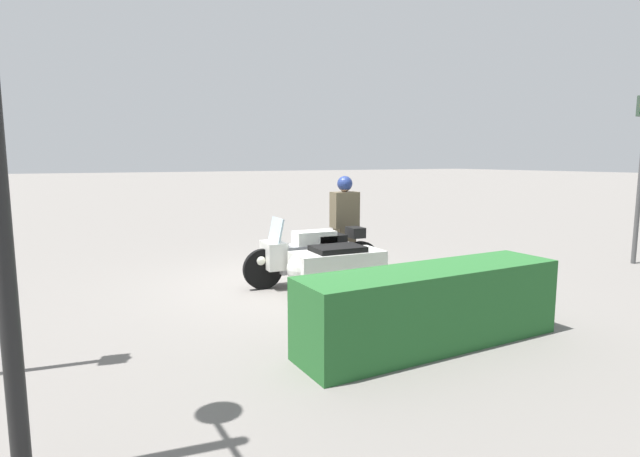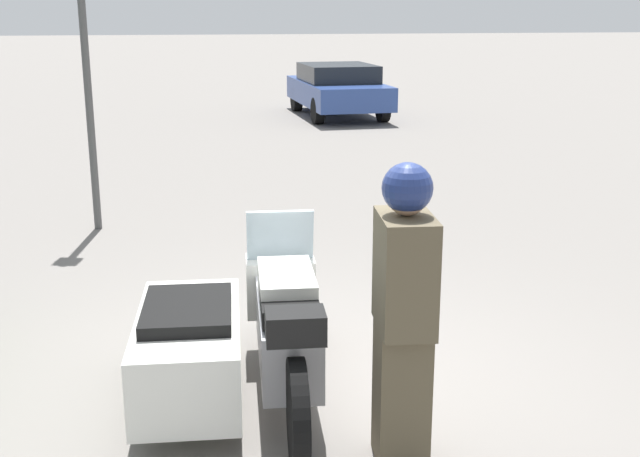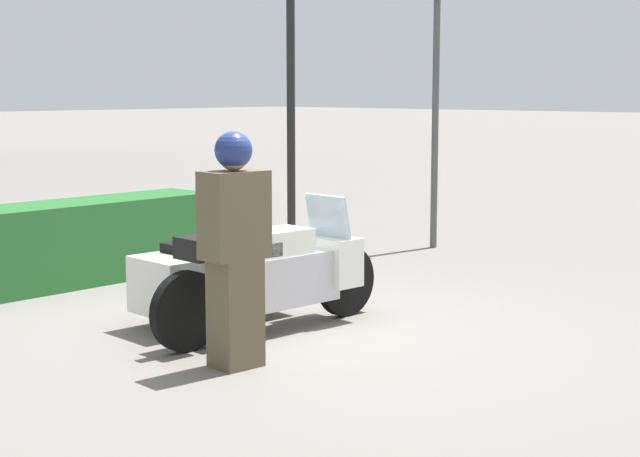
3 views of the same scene
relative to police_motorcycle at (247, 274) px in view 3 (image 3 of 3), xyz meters
The scene contains 6 objects.
ground_plane 0.70m from the police_motorcycle, 72.18° to the right, with size 160.00×160.00×0.00m, color slate.
police_motorcycle is the anchor object (origin of this frame).
officer_rider 1.44m from the police_motorcycle, 136.97° to the right, with size 0.51×0.34×1.80m.
hedge_bush_curbside 2.80m from the police_motorcycle, 87.63° to the left, with size 3.23×0.79×0.89m, color #28662D.
twin_lamp_post 6.00m from the police_motorcycle, 39.84° to the left, with size 0.38×1.36×4.01m.
traffic_light_near 5.20m from the police_motorcycle, 15.99° to the left, with size 0.22×0.29×3.67m.
Camera 3 is at (-6.09, -5.82, 2.10)m, focal length 55.00 mm.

